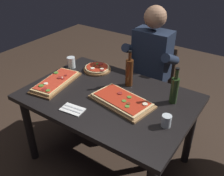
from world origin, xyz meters
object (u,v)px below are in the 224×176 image
object	(u,v)px
pizza_rectangular_left	(56,82)
seated_diner	(150,64)
pizza_round_far	(97,68)
oil_bottle_amber	(174,89)
dining_table	(109,105)
tumbler_near_camera	(166,121)
wine_bottle_dark	(129,72)
pizza_rectangular_front	(122,101)
tumbler_far_side	(71,63)
diner_chair	(153,81)

from	to	relation	value
pizza_rectangular_left	seated_diner	size ratio (longest dim) A/B	0.40
pizza_round_far	oil_bottle_amber	size ratio (longest dim) A/B	0.88
dining_table	pizza_rectangular_left	size ratio (longest dim) A/B	2.65
pizza_round_far	seated_diner	bearing A→B (deg)	48.97
dining_table	tumbler_near_camera	size ratio (longest dim) A/B	15.96
wine_bottle_dark	tumbler_near_camera	bearing A→B (deg)	-33.47
pizza_rectangular_front	pizza_round_far	xyz separation A→B (m)	(-0.51, 0.34, 0.00)
pizza_round_far	tumbler_near_camera	distance (m)	1.00
dining_table	pizza_rectangular_front	world-z (taller)	pizza_rectangular_front
pizza_rectangular_left	wine_bottle_dark	size ratio (longest dim) A/B	1.61
dining_table	tumbler_far_side	bearing A→B (deg)	160.35
tumbler_near_camera	seated_diner	world-z (taller)	seated_diner
dining_table	diner_chair	xyz separation A→B (m)	(0.00, 0.86, -0.16)
pizza_rectangular_left	oil_bottle_amber	world-z (taller)	oil_bottle_amber
pizza_rectangular_left	tumbler_far_side	xyz separation A→B (m)	(-0.11, 0.33, 0.03)
pizza_rectangular_left	tumbler_near_camera	xyz separation A→B (m)	(1.06, 0.02, 0.02)
diner_chair	tumbler_near_camera	bearing A→B (deg)	-59.76
dining_table	tumbler_near_camera	world-z (taller)	tumbler_near_camera
seated_diner	pizza_rectangular_front	bearing A→B (deg)	-79.52
dining_table	seated_diner	xyz separation A→B (m)	(0.00, 0.74, 0.10)
pizza_rectangular_left	diner_chair	world-z (taller)	diner_chair
wine_bottle_dark	tumbler_near_camera	world-z (taller)	wine_bottle_dark
wine_bottle_dark	pizza_rectangular_front	bearing A→B (deg)	-69.99
pizza_rectangular_front	dining_table	bearing A→B (deg)	170.74
pizza_rectangular_left	pizza_round_far	distance (m)	0.44
pizza_round_far	tumbler_far_side	xyz separation A→B (m)	(-0.26, -0.10, 0.03)
pizza_round_far	diner_chair	world-z (taller)	diner_chair
tumbler_far_side	pizza_rectangular_front	bearing A→B (deg)	-17.76
oil_bottle_amber	seated_diner	distance (m)	0.71
tumbler_near_camera	tumbler_far_side	xyz separation A→B (m)	(-1.17, 0.31, 0.00)
pizza_rectangular_front	oil_bottle_amber	bearing A→B (deg)	35.59
pizza_rectangular_left	pizza_round_far	size ratio (longest dim) A/B	1.96
pizza_rectangular_left	wine_bottle_dark	xyz separation A→B (m)	(0.55, 0.35, 0.11)
tumbler_far_side	pizza_round_far	bearing A→B (deg)	20.32
wine_bottle_dark	seated_diner	distance (m)	0.51
pizza_round_far	diner_chair	xyz separation A→B (m)	(0.37, 0.54, -0.27)
pizza_rectangular_front	seated_diner	xyz separation A→B (m)	(-0.14, 0.76, -0.02)
oil_bottle_amber	pizza_round_far	bearing A→B (deg)	173.12
pizza_rectangular_front	tumbler_near_camera	distance (m)	0.42
oil_bottle_amber	wine_bottle_dark	bearing A→B (deg)	175.68
pizza_round_far	seated_diner	world-z (taller)	seated_diner
pizza_rectangular_front	pizza_round_far	distance (m)	0.61
pizza_round_far	wine_bottle_dark	bearing A→B (deg)	-9.57
pizza_rectangular_left	pizza_rectangular_front	bearing A→B (deg)	7.08
dining_table	tumbler_near_camera	distance (m)	0.58
oil_bottle_amber	diner_chair	size ratio (longest dim) A/B	0.35
wine_bottle_dark	oil_bottle_amber	distance (m)	0.43
diner_chair	tumbler_far_side	bearing A→B (deg)	-134.42
wine_bottle_dark	diner_chair	world-z (taller)	wine_bottle_dark
tumbler_near_camera	seated_diner	size ratio (longest dim) A/B	0.07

